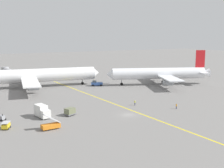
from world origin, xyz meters
name	(u,v)px	position (x,y,z in m)	size (l,w,h in m)	color
ground_plane	(128,115)	(0.00, 0.00, 0.00)	(600.00, 600.00, 0.00)	slate
taxiway_stripe	(120,106)	(3.02, 10.00, 0.00)	(0.50, 120.00, 0.01)	yellow
airliner_at_gate_left	(34,76)	(-13.37, 57.21, 5.19)	(58.57, 50.30, 15.72)	white
airliner_being_pushed	(160,74)	(39.52, 36.55, 5.18)	(46.83, 38.06, 15.87)	white
pushback_tug	(97,83)	(12.38, 47.54, 1.18)	(8.19, 4.70, 2.81)	#2D4C8C
gse_stair_truck_yellow	(51,125)	(-23.54, -1.78, 1.03)	(4.74, 2.30, 4.06)	orange
gse_gpu_cart_small	(1,118)	(-33.26, 11.70, 0.79)	(2.53, 2.64, 1.90)	gray
gse_baggage_cart_trailing	(6,126)	(-33.21, 3.67, 0.86)	(2.60, 3.14, 1.71)	gold
gse_catering_truck_tall	(42,111)	(-22.69, 9.38, 1.76)	(3.46, 6.19, 3.50)	silver
gse_container_dolly_flat	(70,111)	(-15.12, 7.57, 1.17)	(3.84, 3.37, 2.15)	slate
ground_crew_wing_walker_right	(135,103)	(7.87, 8.70, 0.90)	(0.36, 0.47, 1.73)	#2D3351
ground_crew_marshaller_foreground	(176,106)	(16.83, -1.36, 0.86)	(0.45, 0.38, 1.66)	#2D3351
jet_bridge	(9,72)	(-19.97, 82.84, 4.47)	(5.10, 19.48, 6.25)	#B7B7BC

